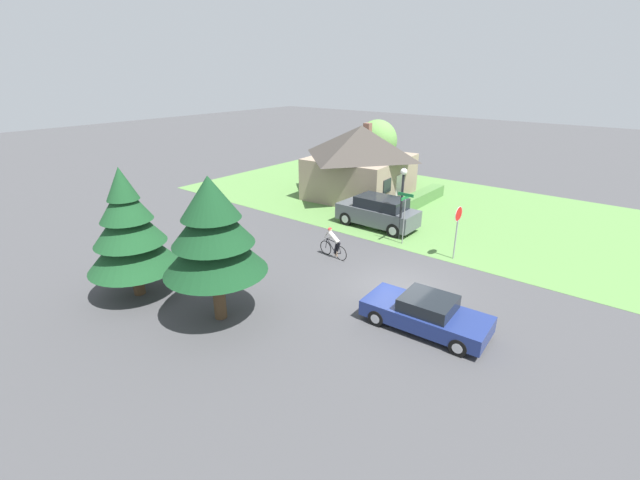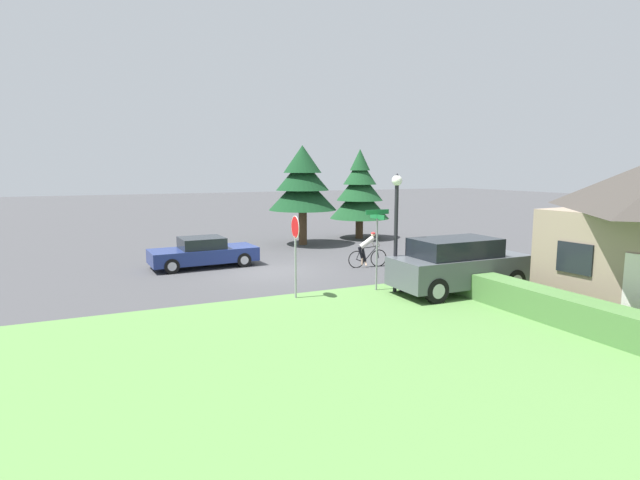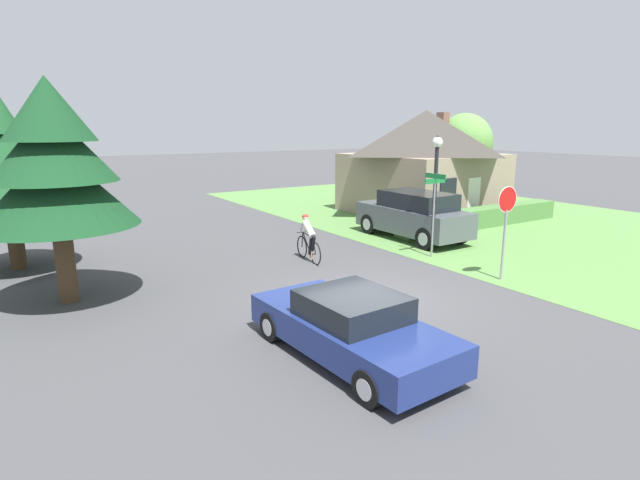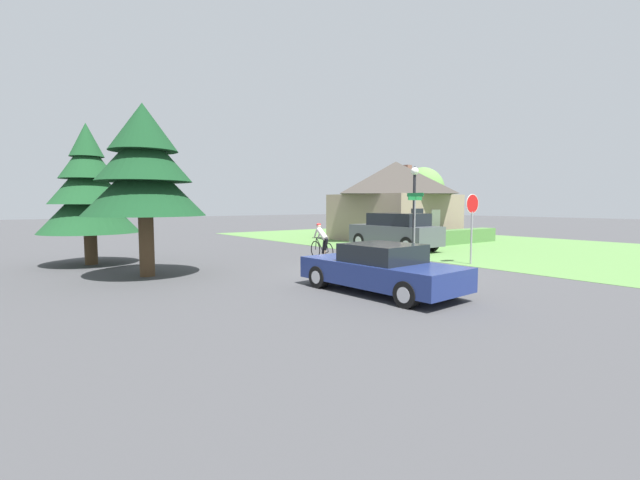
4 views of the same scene
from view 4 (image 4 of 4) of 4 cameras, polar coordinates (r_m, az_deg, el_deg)
The scene contains 13 objects.
ground_plane at distance 14.47m, azimuth 7.60°, elevation -4.46°, with size 140.00×140.00×0.00m, color #424244.
grass_verge_right at distance 26.26m, azimuth 19.91°, elevation -0.56°, with size 16.00×36.00×0.01m, color #568442.
cottage_house at distance 28.74m, azimuth 10.01°, elevation 5.38°, with size 7.78×7.17×5.11m.
hedge_row at distance 25.37m, azimuth 16.17°, elevation 0.29°, with size 9.31×0.90×0.83m, color #4C7A3D.
sedan_left_lane at distance 11.33m, azimuth 8.11°, elevation -3.90°, with size 2.08×4.56×1.29m.
cyclist at distance 18.07m, azimuth 0.26°, elevation -0.26°, with size 0.44×1.78×1.53m.
parked_suv_right at distance 21.97m, azimuth 10.01°, elevation 1.11°, with size 2.02×4.80×1.87m.
stop_sign at distance 17.40m, azimuth 19.62°, elevation 3.22°, with size 0.74×0.07×2.71m.
street_lamp at distance 19.96m, azimuth 12.46°, elevation 5.85°, with size 0.35×0.35×4.06m.
street_name_sign at distance 19.30m, azimuth 12.53°, elevation 3.55°, with size 0.90×0.90×2.82m.
conifer_tall_near at distance 14.79m, azimuth -22.41°, elevation 8.81°, with size 3.75×3.75×5.49m.
conifer_tall_far at distance 18.60m, azimuth -28.50°, elevation 5.77°, with size 3.58×3.58×5.38m.
deciduous_tree_right at distance 33.00m, azimuth 13.51°, elevation 6.47°, with size 3.21×3.21×5.06m.
Camera 4 is at (-10.12, -10.08, 2.31)m, focal length 24.00 mm.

